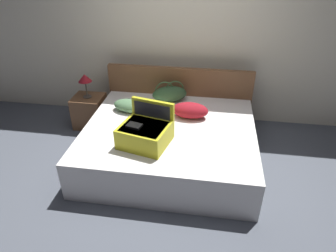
# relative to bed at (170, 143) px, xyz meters

# --- Properties ---
(ground_plane) EXTENTS (12.00, 12.00, 0.00)m
(ground_plane) POSITION_rel_bed_xyz_m (0.00, -0.40, -0.24)
(ground_plane) COLOR #4C515B
(back_wall) EXTENTS (8.00, 0.10, 2.60)m
(back_wall) POSITION_rel_bed_xyz_m (0.00, 1.25, 1.06)
(back_wall) COLOR beige
(back_wall) RESTS_ON ground
(bed) EXTENTS (2.08, 1.83, 0.48)m
(bed) POSITION_rel_bed_xyz_m (0.00, 0.00, 0.00)
(bed) COLOR silver
(bed) RESTS_ON ground
(headboard) EXTENTS (2.12, 0.08, 0.89)m
(headboard) POSITION_rel_bed_xyz_m (0.00, 0.95, 0.21)
(headboard) COLOR brown
(headboard) RESTS_ON ground
(hard_case_large) EXTENTS (0.61, 0.58, 0.44)m
(hard_case_large) POSITION_rel_bed_xyz_m (-0.22, -0.37, 0.38)
(hard_case_large) COLOR gold
(hard_case_large) RESTS_ON bed
(duffel_bag) EXTENTS (0.55, 0.42, 0.30)m
(duffel_bag) POSITION_rel_bed_xyz_m (-0.11, 0.71, 0.35)
(duffel_bag) COLOR #2D4C2D
(duffel_bag) RESTS_ON bed
(pillow_near_headboard) EXTENTS (0.47, 0.27, 0.20)m
(pillow_near_headboard) POSITION_rel_bed_xyz_m (0.22, 0.29, 0.34)
(pillow_near_headboard) COLOR maroon
(pillow_near_headboard) RESTS_ON bed
(pillow_center_head) EXTENTS (0.50, 0.34, 0.16)m
(pillow_center_head) POSITION_rel_bed_xyz_m (-0.58, 0.34, 0.32)
(pillow_center_head) COLOR #4C724C
(pillow_center_head) RESTS_ON bed
(nightstand) EXTENTS (0.44, 0.40, 0.48)m
(nightstand) POSITION_rel_bed_xyz_m (-1.32, 0.66, -0.00)
(nightstand) COLOR brown
(nightstand) RESTS_ON ground
(table_lamp) EXTENTS (0.19, 0.19, 0.35)m
(table_lamp) POSITION_rel_bed_xyz_m (-1.32, 0.66, 0.52)
(table_lamp) COLOR #3F3833
(table_lamp) RESTS_ON nightstand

